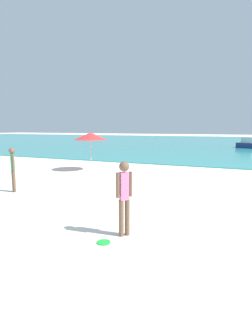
% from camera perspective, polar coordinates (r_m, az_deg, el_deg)
% --- Properties ---
extents(water, '(160.00, 60.00, 0.06)m').
position_cam_1_polar(water, '(47.11, 18.48, 5.27)').
color(water, teal).
rests_on(water, ground).
extents(person_standing, '(0.29, 0.32, 1.71)m').
position_cam_1_polar(person_standing, '(5.97, -0.39, -5.61)').
color(person_standing, brown).
rests_on(person_standing, ground).
extents(frisbee, '(0.29, 0.29, 0.03)m').
position_cam_1_polar(frisbee, '(5.93, -4.82, -15.59)').
color(frisbee, green).
rests_on(frisbee, ground).
extents(person_distant, '(0.34, 0.25, 1.69)m').
position_cam_1_polar(person_distant, '(10.96, -23.09, 0.19)').
color(person_distant, brown).
rests_on(person_distant, ground).
extents(boat_near, '(3.86, 2.78, 1.27)m').
position_cam_1_polar(boat_near, '(34.32, 25.44, 4.56)').
color(boat_near, navy).
rests_on(boat_near, water).
extents(beach_umbrella, '(1.88, 1.88, 2.18)m').
position_cam_1_polar(beach_umbrella, '(15.28, -7.62, 6.76)').
color(beach_umbrella, '#B7B7BC').
rests_on(beach_umbrella, ground).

